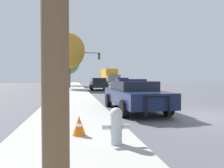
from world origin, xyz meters
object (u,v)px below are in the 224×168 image
Objects in this scene: car_background_midblock at (98,84)px; car_background_oncoming at (122,83)px; box_truck at (110,76)px; tree_sidewalk_far at (67,62)px; tree_sidewalk_mid at (67,51)px; traffic_cone at (79,126)px; police_car at (134,94)px; fire_hydrant at (116,125)px; traffic_light at (82,62)px.

car_background_oncoming reaches higher than car_background_midblock.
tree_sidewalk_far is (-8.69, -5.47, 2.53)m from box_truck.
traffic_cone is at bearing -87.57° from tree_sidewalk_mid.
car_background_midblock is (0.22, 16.58, 0.04)m from police_car.
car_background_midblock is 5.86m from tree_sidewalk_mid.
box_truck is at bearing 80.66° from fire_hydrant.
tree_sidewalk_far is 13.73× the size of traffic_cone.
car_background_oncoming is at bearing -47.52° from tree_sidewalk_far.
box_truck reaches higher than traffic_cone.
car_background_midblock is 0.72× the size of tree_sidewalk_far.
box_truck is 10.58m from tree_sidewalk_far.
traffic_light is (0.38, 26.10, 3.15)m from fire_hydrant.
tree_sidewalk_mid reaches higher than police_car.
box_truck is 14.55× the size of traffic_cone.
car_background_midblock is (2.10, 21.84, 0.25)m from fire_hydrant.
traffic_light is 1.07× the size of car_background_midblock.
tree_sidewalk_far is (-2.06, 34.86, 3.73)m from fire_hydrant.
box_truck reaches higher than police_car.
fire_hydrant is 24.03m from tree_sidewalk_mid.
police_car is 6.78× the size of fire_hydrant.
car_background_oncoming is at bearing -0.05° from traffic_light.
police_car is at bearing -82.42° from tree_sidewalk_far.
police_car is at bearing 59.19° from traffic_cone.
tree_sidewalk_far is at bearing 108.74° from car_background_midblock.
tree_sidewalk_far is at bearing 105.54° from traffic_light.
fire_hydrant is at bearing -90.82° from traffic_light.
car_background_midblock is at bearing -72.28° from tree_sidewalk_far.
tree_sidewalk_mid is at bearing 92.43° from traffic_cone.
tree_sidewalk_far reaches higher than box_truck.
fire_hydrant is at bearing -48.53° from traffic_cone.
traffic_light reaches higher than car_background_midblock.
tree_sidewalk_mid is at bearing 156.56° from car_background_midblock.
box_truck is 1.06× the size of tree_sidewalk_far.
box_truck is at bearing 32.17° from tree_sidewalk_far.
tree_sidewalk_far is at bearing -46.35° from car_background_oncoming.
box_truck is (0.67, 14.23, 0.96)m from car_background_oncoming.
box_truck reaches higher than fire_hydrant.
police_car is at bearing -78.91° from tree_sidewalk_mid.
police_car is 1.15× the size of car_background_oncoming.
traffic_cone is at bearing 75.52° from box_truck.
car_background_midblock is 0.66× the size of tree_sidewalk_mid.
tree_sidewalk_mid is at bearing -129.57° from traffic_light.
traffic_cone is at bearing 57.27° from police_car.
traffic_light is at bearing 1.11° from car_background_oncoming.
fire_hydrant is 35.12m from tree_sidewalk_far.
police_car is 1.12× the size of car_background_midblock.
police_car is 21.11m from traffic_light.
traffic_light is 3.50m from tree_sidewalk_mid.
tree_sidewalk_far is at bearing 93.38° from fire_hydrant.
car_background_midblock is at bearing 72.34° from box_truck.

